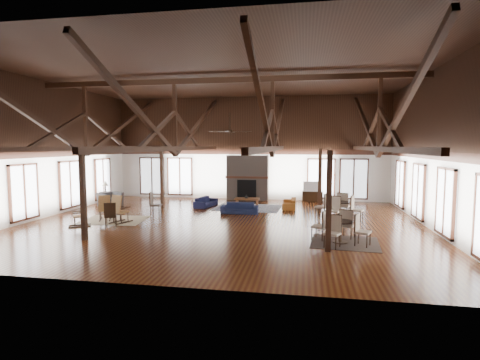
% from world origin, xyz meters
% --- Properties ---
extents(floor, '(16.00, 16.00, 0.00)m').
position_xyz_m(floor, '(0.00, 0.00, 0.00)').
color(floor, '#552D11').
rests_on(floor, ground).
extents(ceiling, '(16.00, 14.00, 0.02)m').
position_xyz_m(ceiling, '(0.00, 0.00, 6.00)').
color(ceiling, black).
rests_on(ceiling, wall_back).
extents(wall_back, '(16.00, 0.02, 6.00)m').
position_xyz_m(wall_back, '(0.00, 7.00, 3.00)').
color(wall_back, white).
rests_on(wall_back, floor).
extents(wall_front, '(16.00, 0.02, 6.00)m').
position_xyz_m(wall_front, '(0.00, -7.00, 3.00)').
color(wall_front, white).
rests_on(wall_front, floor).
extents(wall_left, '(0.02, 14.00, 6.00)m').
position_xyz_m(wall_left, '(-8.00, 0.00, 3.00)').
color(wall_left, white).
rests_on(wall_left, floor).
extents(wall_right, '(0.02, 14.00, 6.00)m').
position_xyz_m(wall_right, '(8.00, 0.00, 3.00)').
color(wall_right, white).
rests_on(wall_right, floor).
extents(roof_truss, '(15.60, 14.07, 3.14)m').
position_xyz_m(roof_truss, '(0.00, 0.00, 4.03)').
color(roof_truss, black).
rests_on(roof_truss, wall_back).
extents(post_grid, '(8.16, 7.16, 3.05)m').
position_xyz_m(post_grid, '(0.00, 0.00, 1.52)').
color(post_grid, black).
rests_on(post_grid, floor).
extents(fireplace, '(2.50, 0.69, 2.60)m').
position_xyz_m(fireplace, '(0.00, 6.67, 1.29)').
color(fireplace, '#66574D').
rests_on(fireplace, floor).
extents(ceiling_fan, '(1.60, 1.60, 0.75)m').
position_xyz_m(ceiling_fan, '(0.50, -1.00, 3.73)').
color(ceiling_fan, black).
rests_on(ceiling_fan, roof_truss).
extents(sofa_navy_front, '(1.76, 0.76, 0.51)m').
position_xyz_m(sofa_navy_front, '(0.30, 2.28, 0.25)').
color(sofa_navy_front, '#151C3B').
rests_on(sofa_navy_front, floor).
extents(sofa_navy_left, '(1.76, 0.96, 0.49)m').
position_xyz_m(sofa_navy_left, '(-1.78, 3.94, 0.24)').
color(sofa_navy_left, '#141739').
rests_on(sofa_navy_left, floor).
extents(sofa_orange, '(1.67, 0.67, 0.49)m').
position_xyz_m(sofa_orange, '(2.53, 4.20, 0.24)').
color(sofa_orange, '#9D561E').
rests_on(sofa_orange, floor).
extents(coffee_table, '(1.25, 0.63, 0.48)m').
position_xyz_m(coffee_table, '(0.39, 4.00, 0.42)').
color(coffee_table, brown).
rests_on(coffee_table, floor).
extents(vase, '(0.22, 0.22, 0.18)m').
position_xyz_m(vase, '(0.35, 3.98, 0.57)').
color(vase, '#B2B2B2').
rests_on(vase, coffee_table).
extents(armchair, '(1.41, 1.36, 0.71)m').
position_xyz_m(armchair, '(-6.79, 3.19, 0.35)').
color(armchair, '#313134').
rests_on(armchair, floor).
extents(side_table_lamp, '(0.49, 0.49, 1.25)m').
position_xyz_m(side_table_lamp, '(-7.50, 4.04, 0.47)').
color(side_table_lamp, black).
rests_on(side_table_lamp, floor).
extents(rocking_chair_a, '(0.74, 0.95, 1.08)m').
position_xyz_m(rocking_chair_a, '(-5.07, -0.30, 0.51)').
color(rocking_chair_a, olive).
rests_on(rocking_chair_a, floor).
extents(rocking_chair_b, '(0.72, 1.00, 1.17)m').
position_xyz_m(rocking_chair_b, '(-4.21, -0.75, 0.55)').
color(rocking_chair_b, olive).
rests_on(rocking_chair_b, floor).
extents(rocking_chair_c, '(0.92, 0.80, 1.05)m').
position_xyz_m(rocking_chair_c, '(-5.34, -1.54, 0.49)').
color(rocking_chair_c, olive).
rests_on(rocking_chair_c, floor).
extents(side_chair_a, '(0.52, 0.52, 1.11)m').
position_xyz_m(side_chair_a, '(-3.40, 0.94, 0.65)').
color(side_chair_a, black).
rests_on(side_chair_a, floor).
extents(side_chair_b, '(0.56, 0.56, 1.02)m').
position_xyz_m(side_chair_b, '(-4.00, -1.78, 0.59)').
color(side_chair_b, black).
rests_on(side_chair_b, floor).
extents(cafe_table_near, '(1.94, 1.94, 1.01)m').
position_xyz_m(cafe_table_near, '(4.46, -2.40, 0.50)').
color(cafe_table_near, black).
rests_on(cafe_table_near, floor).
extents(cafe_table_far, '(2.08, 2.08, 1.07)m').
position_xyz_m(cafe_table_far, '(4.75, 1.59, 0.54)').
color(cafe_table_far, black).
rests_on(cafe_table_far, floor).
extents(cup_near, '(0.15, 0.15, 0.11)m').
position_xyz_m(cup_near, '(4.40, -2.36, 0.78)').
color(cup_near, '#B2B2B2').
rests_on(cup_near, cafe_table_near).
extents(cup_far, '(0.14, 0.14, 0.10)m').
position_xyz_m(cup_far, '(4.67, 1.64, 0.82)').
color(cup_far, '#B2B2B2').
rests_on(cup_far, cafe_table_far).
extents(tv_console, '(1.14, 0.43, 0.57)m').
position_xyz_m(tv_console, '(3.73, 6.75, 0.28)').
color(tv_console, black).
rests_on(tv_console, floor).
extents(television, '(1.00, 0.20, 0.57)m').
position_xyz_m(television, '(3.70, 6.75, 0.86)').
color(television, '#B2B2B2').
rests_on(television, tv_console).
extents(rug_tan, '(2.79, 2.28, 0.01)m').
position_xyz_m(rug_tan, '(-4.71, -0.22, 0.01)').
color(rug_tan, '#C5B289').
rests_on(rug_tan, floor).
extents(rug_navy, '(3.37, 2.59, 0.01)m').
position_xyz_m(rug_navy, '(0.44, 3.90, 0.01)').
color(rug_navy, '#172042').
rests_on(rug_navy, floor).
extents(rug_dark, '(2.32, 2.14, 0.01)m').
position_xyz_m(rug_dark, '(4.61, -2.37, 0.01)').
color(rug_dark, black).
rests_on(rug_dark, floor).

